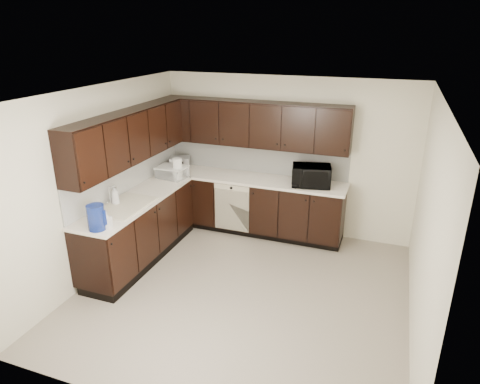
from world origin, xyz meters
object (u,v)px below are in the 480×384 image
storage_bin (172,172)px  sink (125,211)px  blue_pitcher (96,217)px  toaster_oven (180,163)px  microwave (311,176)px

storage_bin → sink: bearing=-91.3°
sink → storage_bin: 1.28m
sink → blue_pitcher: 0.73m
toaster_oven → blue_pitcher: size_ratio=1.05×
microwave → blue_pitcher: (-2.06, -2.34, -0.00)m
microwave → storage_bin: bearing=177.9°
sink → microwave: bearing=37.4°
sink → microwave: (2.16, 1.66, 0.22)m
toaster_oven → storage_bin: size_ratio=0.73×
microwave → toaster_oven: bearing=166.0°
toaster_oven → microwave: bearing=-23.7°
sink → storage_bin: bearing=88.7°
sink → blue_pitcher: size_ratio=2.67×
sink → microwave: 2.73m
blue_pitcher → storage_bin: bearing=81.4°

